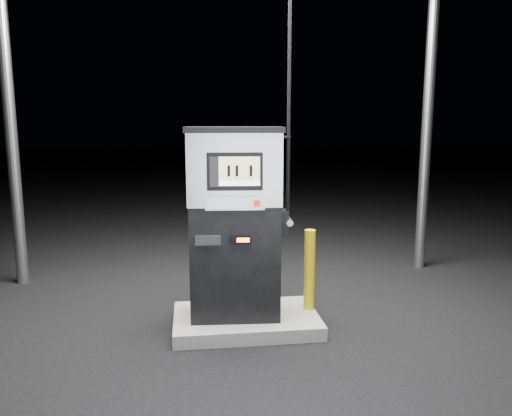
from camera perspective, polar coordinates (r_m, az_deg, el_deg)
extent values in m
plane|color=black|center=(5.76, -1.14, -13.43)|extent=(80.00, 80.00, 0.00)
cube|color=gray|center=(5.73, -1.14, -12.74)|extent=(1.60, 1.00, 0.15)
cylinder|color=gray|center=(7.65, -26.27, 8.64)|extent=(0.16, 0.16, 4.50)
cylinder|color=gray|center=(8.10, 18.98, 9.12)|extent=(0.16, 0.16, 4.50)
cube|color=black|center=(5.49, -2.42, -5.98)|extent=(0.99, 0.62, 1.26)
cube|color=#A9A9B0|center=(5.30, -2.50, 4.53)|extent=(1.01, 0.64, 0.75)
cube|color=black|center=(5.28, -2.53, 8.94)|extent=(1.06, 0.68, 0.06)
cube|color=black|center=(5.01, -2.44, 4.17)|extent=(0.56, 0.07, 0.38)
cube|color=tan|center=(5.00, -1.91, 4.51)|extent=(0.41, 0.03, 0.24)
cube|color=white|center=(5.01, -1.90, 2.84)|extent=(0.41, 0.03, 0.05)
cube|color=#A9A9B0|center=(5.06, -2.41, 0.54)|extent=(0.60, 0.07, 0.14)
cube|color=#A3A6AB|center=(5.04, -2.41, 0.51)|extent=(0.55, 0.04, 0.11)
cube|color=red|center=(5.05, 0.11, 0.53)|extent=(0.07, 0.01, 0.07)
cube|color=black|center=(5.13, -1.82, -3.66)|extent=(0.22, 0.04, 0.09)
cube|color=#F15C0C|center=(5.12, -1.48, -3.69)|extent=(0.13, 0.01, 0.05)
cube|color=black|center=(5.13, -5.53, -3.71)|extent=(0.26, 0.04, 0.10)
cube|color=black|center=(5.42, 3.14, -1.53)|extent=(0.11, 0.19, 0.25)
cylinder|color=gray|center=(5.43, 3.77, -1.53)|extent=(0.09, 0.23, 0.07)
cylinder|color=black|center=(5.31, 3.83, 16.44)|extent=(0.04, 0.04, 3.12)
cylinder|color=#C7AF0B|center=(5.48, -6.88, -8.48)|extent=(0.14, 0.14, 0.82)
cylinder|color=#C7AF0B|center=(5.76, 6.13, -7.01)|extent=(0.15, 0.15, 0.92)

